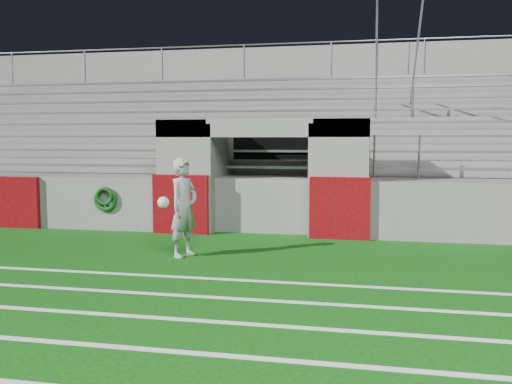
# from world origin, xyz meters

# --- Properties ---
(ground) EXTENTS (90.00, 90.00, 0.00)m
(ground) POSITION_xyz_m (0.00, 0.00, 0.00)
(ground) COLOR #0B470B
(ground) RESTS_ON ground
(stadium_structure) EXTENTS (26.00, 8.48, 5.42)m
(stadium_structure) POSITION_xyz_m (0.00, 7.97, 1.49)
(stadium_structure) COLOR slate
(stadium_structure) RESTS_ON ground
(goalkeeper_with_ball) EXTENTS (0.72, 0.77, 1.81)m
(goalkeeper_with_ball) POSITION_xyz_m (-0.89, 0.55, 0.91)
(goalkeeper_with_ball) COLOR #9EA1A7
(goalkeeper_with_ball) RESTS_ON ground
(hose_coil) EXTENTS (0.59, 0.15, 0.59)m
(hose_coil) POSITION_xyz_m (-3.66, 2.93, 0.77)
(hose_coil) COLOR #0D4513
(hose_coil) RESTS_ON ground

